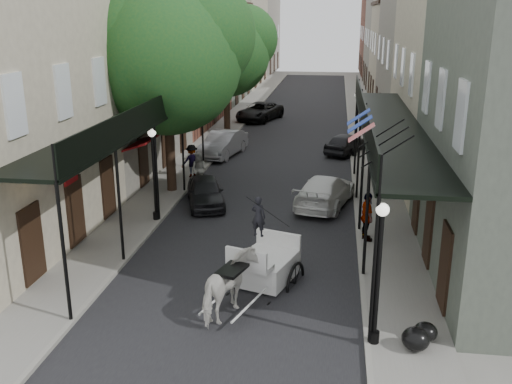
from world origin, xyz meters
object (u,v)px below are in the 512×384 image
(tree_near, at_px, (176,51))
(carriage, at_px, (272,242))
(pedestrian_sidewalk_right, at_px, (367,217))
(car_left_mid, at_px, (223,144))
(car_left_far, at_px, (260,112))
(pedestrian_sidewalk_left, at_px, (192,161))
(horse, at_px, (230,287))
(lamppost_right_near, at_px, (378,273))
(car_left_near, at_px, (205,192))
(car_right_near, at_px, (325,191))
(tree_far, at_px, (232,48))
(lamppost_right_far, at_px, (356,123))
(pedestrian_walking, at_px, (199,170))
(lamppost_left, at_px, (154,173))
(car_right_far, at_px, (346,143))

(tree_near, xyz_separation_m, carriage, (5.28, -8.50, -5.32))
(pedestrian_sidewalk_right, relative_size, car_left_mid, 0.41)
(car_left_far, bearing_deg, car_left_mid, -75.50)
(pedestrian_sidewalk_left, bearing_deg, horse, 75.70)
(lamppost_right_near, relative_size, car_left_far, 0.73)
(tree_near, height_order, pedestrian_sidewalk_left, tree_near)
(car_left_near, xyz_separation_m, car_right_near, (5.20, 0.67, 0.05))
(car_left_near, relative_size, car_left_far, 0.73)
(tree_far, xyz_separation_m, lamppost_right_far, (8.35, -6.18, -3.79))
(pedestrian_sidewalk_left, relative_size, car_left_far, 0.33)
(pedestrian_walking, bearing_deg, carriage, -55.57)
(carriage, bearing_deg, car_right_near, 95.95)
(tree_near, relative_size, carriage, 3.20)
(lamppost_right_near, relative_size, lamppost_right_far, 1.00)
(tree_near, relative_size, lamppost_right_far, 2.60)
(car_right_near, bearing_deg, carriage, 91.79)
(lamppost_left, bearing_deg, pedestrian_sidewalk_left, 90.91)
(lamppost_right_near, xyz_separation_m, car_left_far, (-7.11, 31.45, -1.35))
(tree_far, bearing_deg, lamppost_left, -89.54)
(carriage, bearing_deg, car_left_mid, 124.19)
(pedestrian_sidewalk_left, bearing_deg, car_left_mid, -129.42)
(carriage, distance_m, car_right_far, 17.52)
(car_left_mid, bearing_deg, car_right_near, -42.48)
(tree_near, bearing_deg, pedestrian_walking, 51.19)
(horse, relative_size, car_left_far, 0.42)
(pedestrian_walking, bearing_deg, car_left_far, 96.84)
(lamppost_right_near, bearing_deg, tree_far, 107.68)
(tree_far, xyz_separation_m, carriage, (5.33, -22.50, -4.67))
(tree_near, xyz_separation_m, car_left_far, (1.18, 19.27, -5.79))
(horse, bearing_deg, pedestrian_walking, -55.14)
(pedestrian_sidewalk_right, bearing_deg, car_left_far, 3.02)
(lamppost_left, bearing_deg, pedestrian_walking, 83.22)
(lamppost_right_near, relative_size, pedestrian_sidewalk_left, 2.22)
(tree_near, height_order, horse, tree_near)
(lamppost_left, xyz_separation_m, car_right_far, (7.70, 13.00, -1.41))
(tree_near, bearing_deg, car_left_far, 86.48)
(tree_far, xyz_separation_m, car_right_far, (7.85, -5.18, -5.20))
(car_left_far, bearing_deg, tree_far, -85.86)
(pedestrian_walking, distance_m, pedestrian_sidewalk_right, 9.87)
(car_left_mid, relative_size, car_left_far, 0.89)
(tree_far, distance_m, car_left_far, 7.46)
(lamppost_right_far, bearing_deg, horse, -101.49)
(car_left_far, bearing_deg, pedestrian_walking, -74.23)
(lamppost_right_near, xyz_separation_m, pedestrian_sidewalk_left, (-8.30, 14.33, -1.10))
(pedestrian_walking, relative_size, car_right_near, 0.37)
(lamppost_left, relative_size, car_left_far, 0.73)
(pedestrian_sidewalk_left, distance_m, car_right_far, 10.27)
(lamppost_left, xyz_separation_m, pedestrian_sidewalk_left, (-0.10, 6.33, -1.10))
(lamppost_right_near, height_order, pedestrian_sidewalk_right, lamppost_right_near)
(tree_near, bearing_deg, lamppost_right_near, -55.73)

